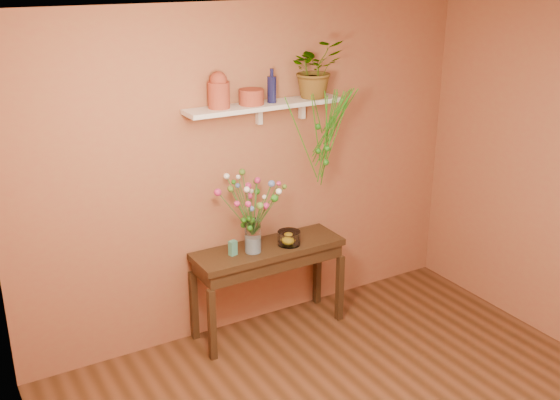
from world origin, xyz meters
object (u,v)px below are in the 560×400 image
blue_bottle (272,89)px  spider_plant (315,69)px  bouquet (252,198)px  glass_bowl (289,239)px  sideboard (268,258)px  glass_vase (253,239)px  terracotta_jug (219,91)px

blue_bottle → spider_plant: 0.41m
blue_bottle → bouquet: 0.86m
spider_plant → glass_bowl: bearing=-156.1°
spider_plant → blue_bottle: bearing=179.7°
sideboard → bouquet: 0.61m
glass_vase → glass_bowl: bearing=-3.3°
blue_bottle → glass_bowl: size_ratio=1.39×
sideboard → blue_bottle: bearing=45.2°
terracotta_jug → blue_bottle: (0.44, -0.02, -0.02)m
glass_vase → spider_plant: bearing=10.8°
terracotta_jug → glass_vase: 1.21m
sideboard → blue_bottle: (0.09, 0.09, 1.39)m
terracotta_jug → glass_bowl: bearing=-17.5°
blue_bottle → spider_plant: size_ratio=0.57×
sideboard → spider_plant: spider_plant is taller
sideboard → glass_vase: size_ratio=4.62×
glass_bowl → blue_bottle: bearing=117.3°
terracotta_jug → spider_plant: (0.84, -0.02, 0.10)m
glass_vase → bouquet: (-0.01, -0.02, 0.35)m
bouquet → glass_bowl: 0.54m
sideboard → bouquet: bearing=-162.5°
bouquet → glass_bowl: size_ratio=3.15×
terracotta_jug → glass_vase: (0.19, -0.14, -1.18)m
bouquet → glass_bowl: bearing=0.2°
bouquet → terracotta_jug: bearing=137.0°
blue_bottle → glass_bowl: blue_bottle is taller
sideboard → spider_plant: 1.59m
terracotta_jug → glass_bowl: terracotta_jug is taller
terracotta_jug → spider_plant: bearing=-1.4°
sideboard → blue_bottle: blue_bottle is taller
sideboard → glass_bowl: 0.24m
glass_bowl → bouquet: bearing=-179.8°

